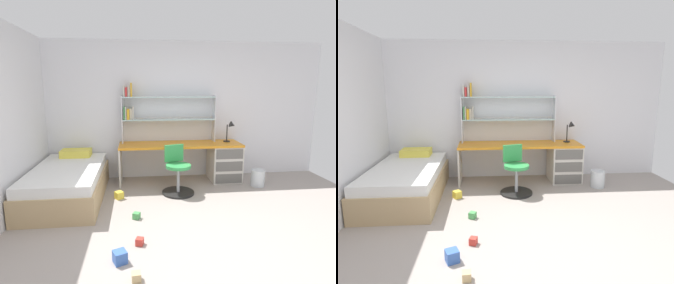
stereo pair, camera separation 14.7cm
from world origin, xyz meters
TOP-DOWN VIEW (x-y plane):
  - ground_plane at (0.00, 0.00)m, footprint 5.59×6.42m
  - room_shell at (-1.24, 1.28)m, footprint 5.59×6.42m
  - desk at (0.65, 2.39)m, footprint 2.17×0.61m
  - bookshelf_hutch at (-0.33, 2.57)m, footprint 1.69×0.22m
  - desk_lamp at (1.01, 2.42)m, footprint 0.20×0.17m
  - swivel_chair at (-0.06, 1.82)m, footprint 0.52×0.52m
  - bed_platform at (-1.76, 1.78)m, footprint 1.04×1.86m
  - waste_bin at (1.37, 1.99)m, footprint 0.24×0.24m
  - toy_block_natural_0 at (-0.73, -0.24)m, footprint 0.09×0.09m
  - toy_block_red_1 at (-0.69, 0.34)m, footprint 0.10×0.10m
  - toy_block_yellow_2 at (-0.99, 1.67)m, footprint 0.15×0.15m
  - toy_block_blue_3 at (-0.89, 0.05)m, footprint 0.16×0.16m
  - toy_block_green_4 at (-0.72, 0.97)m, footprint 0.11×0.11m

SIDE VIEW (x-z plane):
  - ground_plane at x=0.00m, z-range -0.02..0.00m
  - toy_block_red_1 at x=-0.69m, z-range 0.00..0.08m
  - toy_block_natural_0 at x=-0.73m, z-range 0.00..0.08m
  - toy_block_green_4 at x=-0.72m, z-range 0.00..0.08m
  - toy_block_yellow_2 at x=-0.99m, z-range 0.00..0.11m
  - toy_block_blue_3 at x=-0.89m, z-range 0.00..0.12m
  - waste_bin at x=1.37m, z-range 0.00..0.29m
  - bed_platform at x=-1.76m, z-range -0.06..0.56m
  - swivel_chair at x=-0.06m, z-range -0.08..0.69m
  - desk at x=0.65m, z-range 0.05..0.75m
  - desk_lamp at x=1.01m, z-range 0.76..1.15m
  - room_shell at x=-1.24m, z-range 0.00..2.50m
  - bookshelf_hutch at x=-0.33m, z-range 0.76..1.82m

